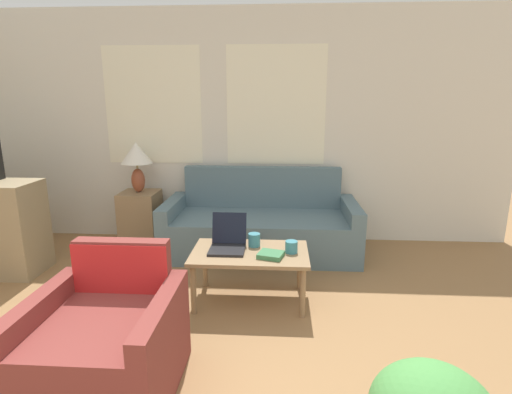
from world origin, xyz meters
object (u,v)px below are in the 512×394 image
(coffee_table, at_px, (250,257))
(cup_yellow, at_px, (291,247))
(couch, at_px, (261,227))
(book_red, at_px, (271,255))
(armchair, at_px, (107,345))
(laptop, at_px, (228,241))
(cup_navy, at_px, (254,240))
(table_lamp, at_px, (137,158))

(coffee_table, xyz_separation_m, cup_yellow, (0.33, -0.00, 0.10))
(couch, relative_size, book_red, 9.19)
(armchair, xyz_separation_m, cup_yellow, (1.06, 1.07, 0.21))
(laptop, bearing_deg, cup_navy, 18.07)
(book_red, bearing_deg, table_lamp, 137.66)
(couch, relative_size, cup_yellow, 20.71)
(cup_navy, height_order, book_red, cup_navy)
(armchair, bearing_deg, cup_yellow, 45.26)
(couch, relative_size, coffee_table, 2.19)
(table_lamp, height_order, cup_yellow, table_lamp)
(couch, relative_size, table_lamp, 3.65)
(coffee_table, distance_m, cup_navy, 0.16)
(couch, bearing_deg, table_lamp, 174.09)
(table_lamp, bearing_deg, couch, -5.91)
(armchair, xyz_separation_m, book_red, (0.90, 0.96, 0.18))
(coffee_table, bearing_deg, book_red, -31.96)
(laptop, xyz_separation_m, cup_yellow, (0.51, -0.06, -0.01))
(laptop, bearing_deg, book_red, -24.41)
(armchair, distance_m, cup_navy, 1.42)
(couch, bearing_deg, coffee_table, -91.61)
(cup_navy, xyz_separation_m, book_red, (0.14, -0.23, -0.04))
(couch, height_order, table_lamp, table_lamp)
(coffee_table, height_order, cup_yellow, cup_yellow)
(table_lamp, distance_m, laptop, 1.76)
(armchair, xyz_separation_m, coffee_table, (0.72, 1.07, 0.11))
(cup_navy, bearing_deg, table_lamp, 139.98)
(coffee_table, bearing_deg, table_lamp, 136.54)
(cup_navy, bearing_deg, book_red, -57.88)
(armchair, bearing_deg, couch, 71.05)
(armchair, relative_size, table_lamp, 1.43)
(table_lamp, distance_m, coffee_table, 1.96)
(book_red, bearing_deg, cup_yellow, 32.79)
(cup_yellow, xyz_separation_m, book_red, (-0.16, -0.10, -0.03))
(armchair, distance_m, book_red, 1.33)
(couch, xyz_separation_m, table_lamp, (-1.38, 0.14, 0.73))
(table_lamp, bearing_deg, cup_navy, -40.02)
(coffee_table, relative_size, cup_navy, 8.54)
(couch, distance_m, coffee_table, 1.14)
(cup_navy, bearing_deg, coffee_table, -102.16)
(table_lamp, bearing_deg, laptop, -46.41)
(table_lamp, relative_size, cup_yellow, 5.67)
(couch, distance_m, cup_yellow, 1.20)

